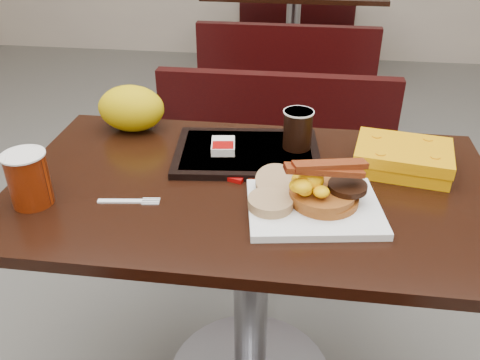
# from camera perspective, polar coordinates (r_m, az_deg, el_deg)

# --- Properties ---
(table_near) EXTENTS (1.20, 0.70, 0.75)m
(table_near) POSITION_cam_1_polar(r_m,az_deg,el_deg) (1.49, 1.25, -12.83)
(table_near) COLOR black
(table_near) RESTS_ON floor
(bench_near_n) EXTENTS (1.00, 0.46, 0.72)m
(bench_near_n) POSITION_cam_1_polar(r_m,az_deg,el_deg) (2.06, 3.47, 0.34)
(bench_near_n) COLOR black
(bench_near_n) RESTS_ON floor
(table_far) EXTENTS (1.20, 0.70, 0.75)m
(table_far) POSITION_cam_1_polar(r_m,az_deg,el_deg) (3.81, 5.86, 15.06)
(table_far) COLOR black
(table_far) RESTS_ON floor
(bench_far_s) EXTENTS (1.00, 0.46, 0.72)m
(bench_far_s) POSITION_cam_1_polar(r_m,az_deg,el_deg) (3.15, 5.27, 11.39)
(bench_far_s) COLOR black
(bench_far_s) RESTS_ON floor
(bench_far_n) EXTENTS (1.00, 0.46, 0.72)m
(bench_far_n) POSITION_cam_1_polar(r_m,az_deg,el_deg) (4.49, 6.27, 17.26)
(bench_far_n) COLOR black
(bench_far_n) RESTS_ON floor
(platter) EXTENTS (0.33, 0.27, 0.02)m
(platter) POSITION_cam_1_polar(r_m,az_deg,el_deg) (1.16, 8.32, -3.13)
(platter) COLOR white
(platter) RESTS_ON table_near
(pancake_stack) EXTENTS (0.19, 0.19, 0.03)m
(pancake_stack) POSITION_cam_1_polar(r_m,az_deg,el_deg) (1.17, 9.47, -1.71)
(pancake_stack) COLOR #994719
(pancake_stack) RESTS_ON platter
(sausage_patty) EXTENTS (0.11, 0.11, 0.01)m
(sausage_patty) POSITION_cam_1_polar(r_m,az_deg,el_deg) (1.16, 12.00, -0.74)
(sausage_patty) COLOR black
(sausage_patty) RESTS_ON pancake_stack
(scrambled_eggs) EXTENTS (0.11, 0.10, 0.05)m
(scrambled_eggs) POSITION_cam_1_polar(r_m,az_deg,el_deg) (1.13, 7.95, -0.06)
(scrambled_eggs) COLOR #FFB905
(scrambled_eggs) RESTS_ON pancake_stack
(bacon_strips) EXTENTS (0.19, 0.12, 0.01)m
(bacon_strips) POSITION_cam_1_polar(r_m,az_deg,el_deg) (1.11, 9.49, 1.24)
(bacon_strips) COLOR #450C04
(bacon_strips) RESTS_ON scrambled_eggs
(muffin_bottom) EXTENTS (0.13, 0.13, 0.02)m
(muffin_bottom) POSITION_cam_1_polar(r_m,az_deg,el_deg) (1.14, 3.46, -2.53)
(muffin_bottom) COLOR tan
(muffin_bottom) RESTS_ON platter
(muffin_top) EXTENTS (0.10, 0.10, 0.05)m
(muffin_top) POSITION_cam_1_polar(r_m,az_deg,el_deg) (1.19, 3.99, -0.18)
(muffin_top) COLOR tan
(muffin_top) RESTS_ON platter
(coffee_cup_near) EXTENTS (0.11, 0.11, 0.13)m
(coffee_cup_near) POSITION_cam_1_polar(r_m,az_deg,el_deg) (1.25, -22.68, 0.09)
(coffee_cup_near) COLOR #8E2405
(coffee_cup_near) RESTS_ON table_near
(fork) EXTENTS (0.15, 0.04, 0.00)m
(fork) POSITION_cam_1_polar(r_m,az_deg,el_deg) (1.22, -13.34, -2.32)
(fork) COLOR white
(fork) RESTS_ON table_near
(knife) EXTENTS (0.10, 0.13, 0.00)m
(knife) POSITION_cam_1_polar(r_m,az_deg,el_deg) (1.22, 13.11, -2.24)
(knife) COLOR white
(knife) RESTS_ON table_near
(condiment_syrup) EXTENTS (0.04, 0.03, 0.01)m
(condiment_syrup) POSITION_cam_1_polar(r_m,az_deg,el_deg) (1.27, 1.68, 0.13)
(condiment_syrup) COLOR #B62107
(condiment_syrup) RESTS_ON table_near
(condiment_ketchup) EXTENTS (0.05, 0.05, 0.01)m
(condiment_ketchup) POSITION_cam_1_polar(r_m,az_deg,el_deg) (1.27, -0.51, 0.28)
(condiment_ketchup) COLOR #8C0504
(condiment_ketchup) RESTS_ON table_near
(tray) EXTENTS (0.41, 0.31, 0.02)m
(tray) POSITION_cam_1_polar(r_m,az_deg,el_deg) (1.38, 0.79, 3.09)
(tray) COLOR black
(tray) RESTS_ON table_near
(hashbrown_sleeve_left) EXTENTS (0.07, 0.09, 0.02)m
(hashbrown_sleeve_left) POSITION_cam_1_polar(r_m,az_deg,el_deg) (1.37, -1.91, 3.84)
(hashbrown_sleeve_left) COLOR silver
(hashbrown_sleeve_left) RESTS_ON tray
(coffee_cup_far) EXTENTS (0.09, 0.09, 0.11)m
(coffee_cup_far) POSITION_cam_1_polar(r_m,az_deg,el_deg) (1.38, 6.51, 5.67)
(coffee_cup_far) COLOR black
(coffee_cup_far) RESTS_ON tray
(clamshell) EXTENTS (0.27, 0.22, 0.06)m
(clamshell) POSITION_cam_1_polar(r_m,az_deg,el_deg) (1.37, 17.83, 2.40)
(clamshell) COLOR orange
(clamshell) RESTS_ON table_near
(paper_bag) EXTENTS (0.23, 0.20, 0.14)m
(paper_bag) POSITION_cam_1_polar(r_m,az_deg,el_deg) (1.54, -12.12, 7.89)
(paper_bag) COLOR #CCB206
(paper_bag) RESTS_ON table_near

